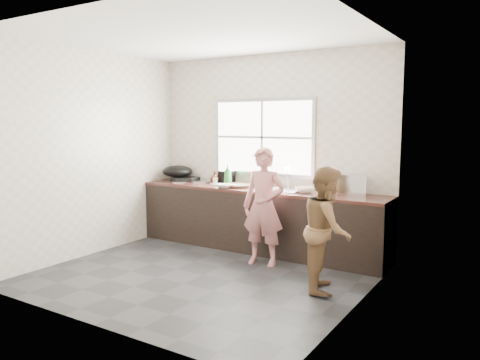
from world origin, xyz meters
The scene contains 30 objects.
floor centered at (0.00, 0.00, -0.01)m, with size 3.60×3.20×0.01m, color #29292B.
ceiling centered at (0.00, 0.00, 2.71)m, with size 3.60×3.20×0.01m, color silver.
wall_back centered at (0.00, 1.60, 1.35)m, with size 3.60×0.01×2.70m, color beige.
wall_left centered at (-1.80, 0.00, 1.35)m, with size 0.01×3.20×2.70m, color silver.
wall_right centered at (1.80, 0.00, 1.35)m, with size 0.01×3.20×2.70m, color beige.
wall_front centered at (0.00, -1.60, 1.35)m, with size 3.60×0.01×2.70m, color silver.
cabinet centered at (0.00, 1.29, 0.41)m, with size 3.60×0.62×0.82m, color black.
countertop centered at (0.00, 1.29, 0.84)m, with size 3.60×0.64×0.04m, color #391C17.
sink centered at (0.35, 1.29, 0.86)m, with size 0.55×0.45×0.02m, color silver.
faucet centered at (0.35, 1.49, 1.01)m, with size 0.02×0.02×0.30m, color silver.
window_frame centered at (-0.10, 1.59, 1.55)m, with size 1.60×0.05×1.10m, color #9EA0A5.
window_glazing centered at (-0.10, 1.57, 1.55)m, with size 1.50×0.01×1.00m, color white.
woman centered at (0.39, 0.74, 0.68)m, with size 0.50×0.33×1.37m, color #CC7A7B.
person_side centered at (1.39, 0.31, 0.65)m, with size 0.64×0.50×1.31m, color brown.
cutting_board centered at (-0.31, 1.25, 0.88)m, with size 0.40×0.40×0.04m, color black.
cleaver centered at (-0.41, 1.18, 0.90)m, with size 0.19×0.09×0.01m, color silver.
bowl_mince centered at (-0.40, 1.08, 0.89)m, with size 0.22×0.22×0.06m, color silver.
bowl_crabs centered at (0.69, 1.26, 0.89)m, with size 0.19×0.19×0.06m, color white.
bowl_held centered at (0.35, 1.12, 0.89)m, with size 0.20×0.20×0.06m, color white.
black_pot centered at (-0.68, 1.52, 0.95)m, with size 0.26×0.26×0.19m, color black.
plate_food centered at (-0.72, 1.34, 0.87)m, with size 0.21×0.21×0.02m, color white.
bottle_green centered at (-0.57, 1.40, 1.01)m, with size 0.12×0.12×0.30m, color #2A8032.
bottle_brown_tall centered at (-0.67, 1.52, 0.96)m, with size 0.09×0.09×0.21m, color #523114.
bottle_brown_short centered at (-0.80, 1.39, 0.94)m, with size 0.13×0.13×0.17m, color #411A10.
glass_jar centered at (-0.74, 1.31, 0.91)m, with size 0.07×0.07×0.10m, color white.
burner centered at (-1.39, 1.46, 0.89)m, with size 0.38×0.38×0.06m, color black.
wok centered at (-1.49, 1.37, 1.01)m, with size 0.47×0.47×0.18m, color black.
dish_rack centered at (1.28, 1.39, 0.99)m, with size 0.35×0.24×0.26m, color silver.
pot_lid_left centered at (-1.34, 1.24, 0.87)m, with size 0.23×0.23×0.01m, color silver.
pot_lid_right centered at (-1.08, 1.42, 0.87)m, with size 0.28×0.28×0.01m, color silver.
Camera 1 is at (3.15, -4.23, 1.76)m, focal length 35.00 mm.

